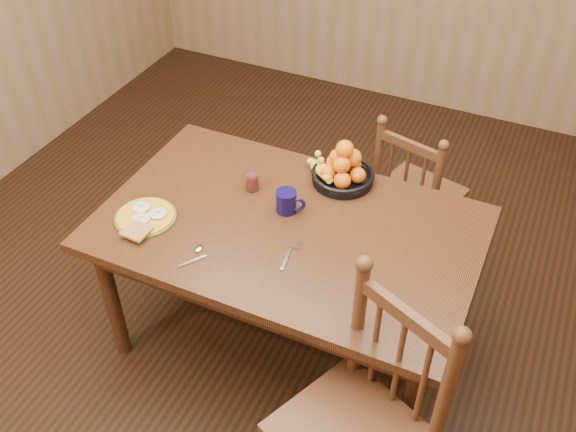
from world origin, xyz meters
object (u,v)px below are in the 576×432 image
at_px(dining_table, 288,240).
at_px(chair_far, 415,195).
at_px(coffee_mug, 287,201).
at_px(fruit_bowl, 342,169).
at_px(breakfast_plate, 145,217).
at_px(chair_near, 361,425).

relative_size(dining_table, chair_far, 1.79).
bearing_deg(coffee_mug, fruit_bowl, 65.33).
relative_size(breakfast_plate, coffee_mug, 2.18).
bearing_deg(chair_near, breakfast_plate, -174.90).
height_order(chair_near, fruit_bowl, chair_near).
xyz_separation_m(dining_table, breakfast_plate, (-0.57, -0.22, 0.10)).
relative_size(dining_table, fruit_bowl, 4.94).
relative_size(chair_far, chair_near, 0.84).
height_order(dining_table, breakfast_plate, breakfast_plate).
height_order(breakfast_plate, fruit_bowl, fruit_bowl).
xyz_separation_m(chair_far, chair_near, (0.21, -1.44, 0.08)).
bearing_deg(coffee_mug, breakfast_plate, -149.59).
xyz_separation_m(dining_table, coffee_mug, (-0.04, 0.08, 0.14)).
relative_size(chair_far, coffee_mug, 6.72).
distance_m(breakfast_plate, coffee_mug, 0.61).
xyz_separation_m(chair_far, fruit_bowl, (-0.26, -0.44, 0.38)).
distance_m(coffee_mug, fruit_bowl, 0.33).
relative_size(chair_far, fruit_bowl, 2.76).
bearing_deg(fruit_bowl, dining_table, -103.85).
relative_size(chair_far, breakfast_plate, 3.09).
height_order(chair_far, chair_near, chair_near).
relative_size(breakfast_plate, fruit_bowl, 0.90).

